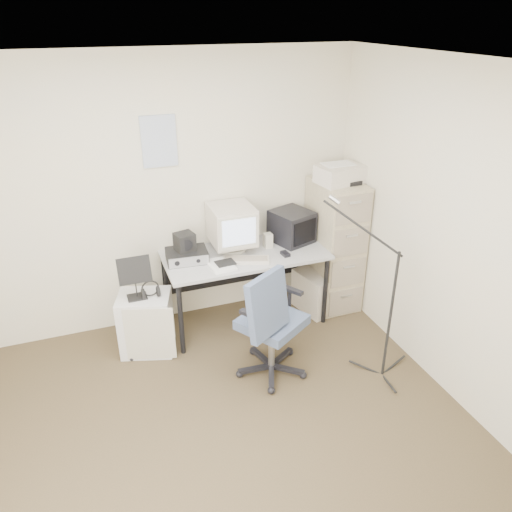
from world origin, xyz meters
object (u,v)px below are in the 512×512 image
object	(u,v)px
office_chair	(272,320)
side_cart	(146,323)
filing_cabinet	(334,245)
desk	(246,288)

from	to	relation	value
office_chair	side_cart	xyz separation A→B (m)	(-0.92, 0.68, -0.24)
filing_cabinet	side_cart	bearing A→B (deg)	-175.17
desk	office_chair	size ratio (longest dim) A/B	1.45
office_chair	side_cart	distance (m)	1.17
desk	filing_cabinet	bearing A→B (deg)	1.81
office_chair	desk	bearing A→B (deg)	53.98
side_cart	filing_cabinet	bearing A→B (deg)	21.88
desk	side_cart	size ratio (longest dim) A/B	2.72
filing_cabinet	side_cart	size ratio (longest dim) A/B	2.36
filing_cabinet	desk	world-z (taller)	filing_cabinet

